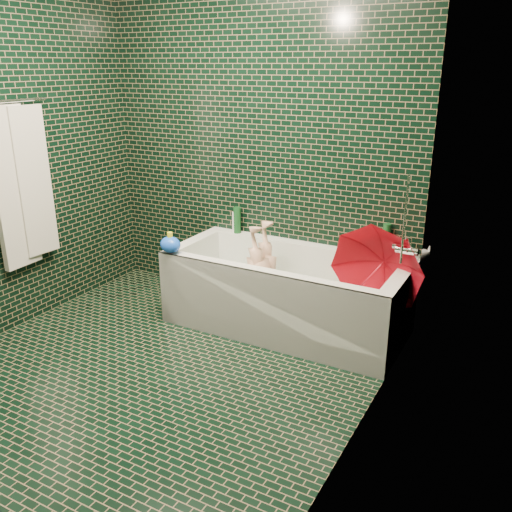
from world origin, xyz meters
The scene contains 20 objects.
floor centered at (0.00, 0.00, 0.00)m, with size 2.80×2.80×0.00m, color black.
wall_back centered at (0.00, 1.40, 1.25)m, with size 2.80×2.80×0.00m, color black.
wall_right centered at (1.30, 0.00, 1.25)m, with size 2.80×2.80×0.00m, color black.
bathtub centered at (0.45, 1.01, 0.21)m, with size 1.70×0.75×0.55m.
bath_mat centered at (0.45, 1.02, 0.16)m, with size 1.35×0.47×0.01m, color green.
water centered at (0.45, 1.02, 0.30)m, with size 1.48×0.53×0.00m, color silver.
towel_rail centered at (-1.25, 0.25, 1.60)m, with size 0.02×0.02×0.58m, color silver.
towel centered at (-1.24, 0.24, 1.03)m, with size 0.08×0.44×1.12m.
faucet centered at (1.26, 1.02, 0.77)m, with size 0.18×0.19×0.55m.
child centered at (0.29, 0.98, 0.31)m, with size 0.33×0.22×0.92m, color tan.
umbrella centered at (1.08, 0.95, 0.54)m, with size 0.61×0.61×0.54m, color red.
soap_bottle_a centered at (1.25, 1.37, 0.55)m, with size 0.09×0.09×0.24m, color white.
soap_bottle_b centered at (1.18, 1.33, 0.55)m, with size 0.08×0.08×0.18m, color #561D6F.
soap_bottle_c centered at (1.06, 1.37, 0.55)m, with size 0.13×0.13×0.16m, color #14491E.
bottle_right_tall centered at (1.06, 1.36, 0.67)m, with size 0.06×0.06×0.24m, color #14491E.
bottle_right_pump centered at (1.22, 1.33, 0.63)m, with size 0.05×0.05×0.17m, color silver.
bottle_left_tall centered at (-0.14, 1.34, 0.66)m, with size 0.06×0.06×0.21m, color #14491E.
bottle_left_short centered at (-0.16, 1.34, 0.63)m, with size 0.05×0.05×0.17m, color white.
rubber_duck centered at (0.99, 1.33, 0.59)m, with size 0.12×0.08×0.10m.
bath_toy centered at (-0.31, 0.68, 0.62)m, with size 0.19×0.17×0.15m.
Camera 1 is at (1.99, -2.25, 1.84)m, focal length 38.00 mm.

